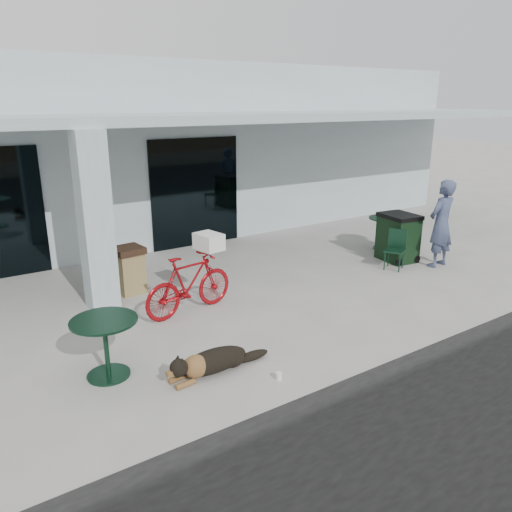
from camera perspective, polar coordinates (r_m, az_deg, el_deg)
ground at (r=8.11m, az=-1.69°, el=-8.67°), size 80.00×80.00×0.00m
building at (r=15.24m, az=-19.49°, el=11.43°), size 22.00×7.00×4.50m
storefront_glass_right at (r=12.71m, az=-6.94°, el=7.19°), size 2.40×0.06×2.70m
column at (r=9.03m, az=-17.87°, el=3.71°), size 0.50×0.50×3.12m
overhang at (r=10.53m, az=-12.77°, el=15.02°), size 22.00×2.80×0.18m
bicycle at (r=8.70m, az=-7.64°, el=-3.19°), size 1.82×0.77×1.06m
laundry_basket at (r=8.74m, az=-5.42°, el=1.65°), size 0.43×0.54×0.29m
dog at (r=6.94m, az=-4.85°, el=-11.72°), size 1.19×0.48×0.39m
cup_near_dog at (r=6.83m, az=2.64°, el=-13.55°), size 0.10×0.10×0.10m
cafe_table_near at (r=7.02m, az=-16.73°, el=-10.05°), size 0.91×0.91×0.83m
cafe_table_far at (r=12.85m, az=14.55°, el=2.53°), size 0.95×0.95×0.80m
cafe_chair_far_a at (r=12.38m, az=15.77°, el=2.45°), size 0.68×0.69×1.04m
cafe_chair_far_b at (r=11.31m, az=15.57°, el=0.67°), size 0.57×0.55×0.88m
person at (r=11.72m, az=20.40°, el=3.48°), size 0.75×0.53×1.94m
cup_on_table at (r=12.92m, az=14.91°, el=4.63°), size 0.08×0.08×0.10m
trash_receptacle at (r=9.86m, az=-14.27°, el=-1.56°), size 0.58×0.58×0.91m
wheeled_bin at (r=11.96m, az=15.91°, el=2.07°), size 0.78×0.94×1.10m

